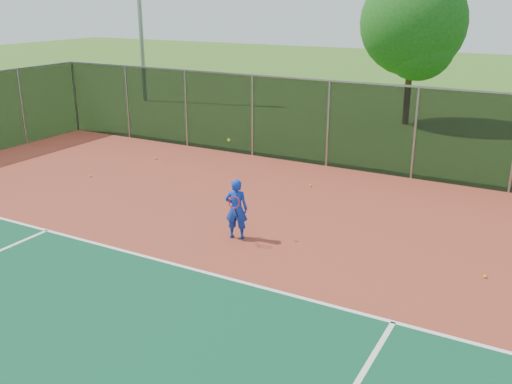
{
  "coord_description": "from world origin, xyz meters",
  "views": [
    {
      "loc": [
        4.19,
        -6.2,
        5.68
      ],
      "look_at": [
        -1.99,
        5.0,
        1.3
      ],
      "focal_mm": 40.0,
      "sensor_mm": 36.0,
      "label": 1
    }
  ],
  "objects": [
    {
      "name": "ground",
      "position": [
        0.0,
        0.0,
        0.0
      ],
      "size": [
        120.0,
        120.0,
        0.0
      ],
      "primitive_type": "plane",
      "color": "#35631C",
      "rests_on": "ground"
    },
    {
      "name": "practice_ball_1",
      "position": [
        3.21,
        5.68,
        0.06
      ],
      "size": [
        0.07,
        0.07,
        0.07
      ],
      "primitive_type": "sphere",
      "color": "#C4C917",
      "rests_on": "court_apron"
    },
    {
      "name": "tennis_player",
      "position": [
        -2.52,
        4.98,
        0.79
      ],
      "size": [
        0.64,
        0.67,
        2.47
      ],
      "color": "#1333B6",
      "rests_on": "court_apron"
    },
    {
      "name": "practice_ball_3",
      "position": [
        -2.54,
        9.56,
        0.06
      ],
      "size": [
        0.07,
        0.07,
        0.07
      ],
      "primitive_type": "sphere",
      "color": "#C4C917",
      "rests_on": "court_apron"
    },
    {
      "name": "court_apron",
      "position": [
        0.0,
        2.0,
        0.01
      ],
      "size": [
        30.0,
        20.0,
        0.02
      ],
      "primitive_type": "cube",
      "color": "#993A26",
      "rests_on": "ground"
    },
    {
      "name": "practice_ball_0",
      "position": [
        -9.36,
        6.98,
        0.06
      ],
      "size": [
        0.07,
        0.07,
        0.07
      ],
      "primitive_type": "sphere",
      "color": "#C4C917",
      "rests_on": "court_apron"
    },
    {
      "name": "practice_ball_4",
      "position": [
        -8.83,
        9.76,
        0.06
      ],
      "size": [
        0.07,
        0.07,
        0.07
      ],
      "primitive_type": "sphere",
      "color": "#C4C917",
      "rests_on": "court_apron"
    },
    {
      "name": "fence_back",
      "position": [
        0.0,
        12.0,
        1.56
      ],
      "size": [
        30.0,
        0.06,
        3.03
      ],
      "color": "black",
      "rests_on": "court_apron"
    },
    {
      "name": "tree_back_left",
      "position": [
        -2.37,
        20.43,
        4.39
      ],
      "size": [
        4.76,
        4.76,
        7.0
      ],
      "color": "#3B2515",
      "rests_on": "ground"
    }
  ]
}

